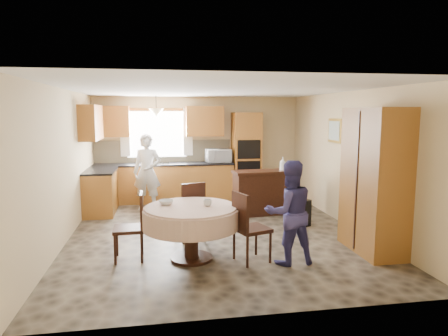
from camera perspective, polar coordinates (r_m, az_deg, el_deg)
name	(u,v)px	position (r m, az deg, el deg)	size (l,w,h in m)	color
floor	(216,232)	(7.20, -1.19, -9.13)	(5.00, 6.00, 0.01)	brown
ceiling	(215,90)	(6.90, -1.25, 11.14)	(5.00, 6.00, 0.01)	white
wall_back	(198,148)	(9.90, -3.73, 2.88)	(5.00, 0.02, 2.50)	tan
wall_front	(259,199)	(4.04, 4.95, -4.39)	(5.00, 0.02, 2.50)	tan
wall_left	(65,166)	(7.03, -21.81, 0.31)	(0.02, 6.00, 2.50)	tan
wall_right	(350,160)	(7.71, 17.51, 1.12)	(0.02, 6.00, 2.50)	tan
window	(157,134)	(9.81, -9.58, 4.79)	(1.40, 0.03, 1.10)	white
curtain_left	(125,132)	(9.79, -13.99, 4.96)	(0.22, 0.02, 1.15)	white
curtain_right	(188,132)	(9.79, -5.17, 5.16)	(0.22, 0.02, 1.15)	white
base_cab_back	(164,183)	(9.66, -8.53, -2.16)	(3.30, 0.60, 0.88)	#C67C34
counter_back	(164,164)	(9.59, -8.58, 0.55)	(3.30, 0.64, 0.04)	black
base_cab_left	(101,192)	(8.86, -17.20, -3.33)	(0.60, 1.20, 0.88)	#C67C34
counter_left	(100,171)	(8.78, -17.32, -0.39)	(0.64, 1.20, 0.04)	black
backsplash	(163,151)	(9.85, -8.65, 2.38)	(3.30, 0.02, 0.55)	tan
wall_cab_left	(111,122)	(9.71, -15.86, 6.41)	(0.85, 0.33, 0.72)	#B2612C
wall_cab_right	(205,121)	(9.72, -2.78, 6.69)	(0.90, 0.33, 0.72)	#B2612C
wall_cab_side	(91,123)	(8.72, -18.47, 6.17)	(0.33, 1.20, 0.72)	#B2612C
oven_tower	(246,156)	(9.80, 3.17, 1.72)	(0.66, 0.62, 2.12)	#C67C34
oven_upper	(249,149)	(9.48, 3.60, 2.66)	(0.56, 0.01, 0.45)	black
oven_lower	(249,170)	(9.54, 3.57, -0.33)	(0.56, 0.01, 0.45)	black
pendant	(156,112)	(9.32, -9.65, 7.84)	(0.36, 0.36, 0.18)	beige
sideboard	(262,194)	(8.39, 5.45, -3.68)	(1.21, 0.50, 0.86)	#33170E
space_heater	(299,213)	(7.63, 10.72, -6.33)	(0.37, 0.26, 0.50)	black
cupboard	(375,181)	(6.41, 20.72, -1.74)	(0.57, 1.14, 2.18)	#C67C34
dining_table	(191,218)	(5.77, -4.71, -7.17)	(1.38, 1.38, 0.78)	#33170E
chair_left	(134,223)	(5.92, -12.73, -7.65)	(0.43, 0.43, 0.98)	#33170E
chair_back	(191,209)	(6.62, -4.72, -5.79)	(0.53, 0.53, 0.99)	#33170E
chair_right	(247,224)	(5.68, 3.33, -7.96)	(0.55, 0.55, 1.01)	#33170E
framed_picture	(335,131)	(8.17, 15.61, 5.17)	(0.06, 0.57, 0.47)	gold
microwave	(218,156)	(9.63, -0.83, 1.76)	(0.59, 0.40, 0.32)	silver
person_sink	(147,172)	(8.84, -10.91, -0.58)	(0.61, 0.40, 1.66)	silver
person_dining	(289,212)	(5.66, 9.31, -6.29)	(0.71, 0.55, 1.46)	navy
bowl_sideboard	(253,172)	(8.26, 4.14, -0.60)	(0.24, 0.24, 0.06)	#B2B2B2
bottle_sideboard	(283,165)	(8.41, 8.38, 0.44)	(0.13, 0.13, 0.33)	silver
cup_table	(207,203)	(5.73, -2.40, -4.98)	(0.12, 0.12, 0.10)	#B2B2B2
bowl_table	(166,202)	(5.87, -8.24, -4.88)	(0.21, 0.21, 0.07)	#B2B2B2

